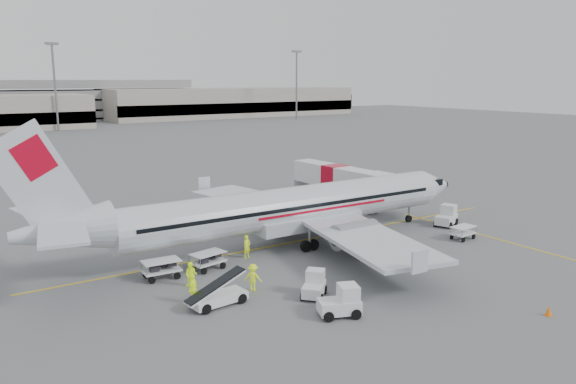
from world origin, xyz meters
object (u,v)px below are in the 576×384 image
object	(u,v)px
tug_mid	(339,301)
tug_aft	(314,285)
jet_bridge	(335,185)
aircraft	(294,180)
belt_loader	(218,285)
tug_fore	(446,216)

from	to	relation	value
tug_mid	tug_aft	size ratio (longest dim) A/B	1.12
jet_bridge	tug_aft	world-z (taller)	jet_bridge
aircraft	jet_bridge	world-z (taller)	aircraft
belt_loader	tug_aft	size ratio (longest dim) A/B	2.20
tug_mid	belt_loader	bearing A→B (deg)	155.58
tug_aft	belt_loader	bearing A→B (deg)	115.79
belt_loader	tug_mid	xyz separation A→B (m)	(5.03, -5.18, -0.34)
tug_mid	tug_aft	distance (m)	3.11
jet_bridge	tug_mid	size ratio (longest dim) A/B	6.77
aircraft	belt_loader	distance (m)	14.06
aircraft	jet_bridge	bearing A→B (deg)	39.98
belt_loader	tug_fore	xyz separation A→B (m)	(25.70, 5.09, -0.30)
belt_loader	tug_mid	world-z (taller)	belt_loader
tug_mid	tug_aft	bearing A→B (deg)	102.84
jet_bridge	tug_mid	distance (m)	29.47
aircraft	tug_aft	world-z (taller)	aircraft
jet_bridge	belt_loader	distance (m)	29.31
belt_loader	tug_fore	bearing A→B (deg)	5.32
tug_mid	aircraft	bearing A→B (deg)	87.78
tug_fore	belt_loader	bearing A→B (deg)	169.07
tug_fore	tug_aft	world-z (taller)	tug_fore
jet_bridge	belt_loader	size ratio (longest dim) A/B	3.46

